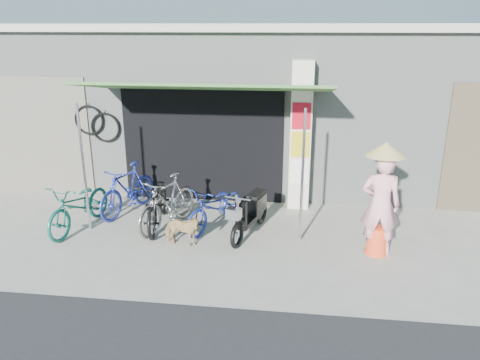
# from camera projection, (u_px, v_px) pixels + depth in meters

# --- Properties ---
(ground) EXTENTS (80.00, 80.00, 0.00)m
(ground) POSITION_uv_depth(u_px,v_px,m) (244.00, 257.00, 7.70)
(ground) COLOR #A39F93
(ground) RESTS_ON ground
(bicycle_shop) EXTENTS (12.30, 5.30, 3.66)m
(bicycle_shop) POSITION_uv_depth(u_px,v_px,m) (268.00, 99.00, 11.91)
(bicycle_shop) COLOR gray
(bicycle_shop) RESTS_ON ground
(shop_pillar) EXTENTS (0.42, 0.44, 3.00)m
(shop_pillar) POSITION_uv_depth(u_px,v_px,m) (301.00, 136.00, 9.43)
(shop_pillar) COLOR beige
(shop_pillar) RESTS_ON ground
(awning) EXTENTS (4.60, 1.88, 2.72)m
(awning) POSITION_uv_depth(u_px,v_px,m) (206.00, 89.00, 8.54)
(awning) COLOR #38652D
(awning) RESTS_ON ground
(neighbour_left) EXTENTS (2.60, 0.06, 2.60)m
(neighbour_left) POSITION_uv_depth(u_px,v_px,m) (34.00, 136.00, 10.32)
(neighbour_left) COLOR #6B665B
(neighbour_left) RESTS_ON ground
(bike_teal) EXTENTS (0.92, 1.86, 0.93)m
(bike_teal) POSITION_uv_depth(u_px,v_px,m) (80.00, 205.00, 8.63)
(bike_teal) COLOR #166356
(bike_teal) RESTS_ON ground
(bike_blue) EXTENTS (0.98, 1.74, 1.01)m
(bike_blue) POSITION_uv_depth(u_px,v_px,m) (128.00, 189.00, 9.36)
(bike_blue) COLOR #22319E
(bike_blue) RESTS_ON ground
(bike_black) EXTENTS (0.84, 1.84, 0.93)m
(bike_black) POSITION_uv_depth(u_px,v_px,m) (158.00, 203.00, 8.76)
(bike_black) COLOR black
(bike_black) RESTS_ON ground
(bike_silver) EXTENTS (1.06, 1.76, 1.02)m
(bike_silver) POSITION_uv_depth(u_px,v_px,m) (168.00, 202.00, 8.65)
(bike_silver) COLOR #A0A0A4
(bike_silver) RESTS_ON ground
(bike_navy) EXTENTS (1.24, 1.71, 0.85)m
(bike_navy) POSITION_uv_depth(u_px,v_px,m) (216.00, 207.00, 8.67)
(bike_navy) COLOR navy
(bike_navy) RESTS_ON ground
(street_dog) EXTENTS (0.72, 0.41, 0.58)m
(street_dog) POSITION_uv_depth(u_px,v_px,m) (182.00, 230.00, 8.01)
(street_dog) COLOR tan
(street_dog) RESTS_ON ground
(moped) EXTENTS (0.64, 1.57, 0.91)m
(moped) POSITION_uv_depth(u_px,v_px,m) (251.00, 213.00, 8.42)
(moped) COLOR black
(moped) RESTS_ON ground
(nun) EXTENTS (0.66, 0.64, 1.91)m
(nun) POSITION_uv_depth(u_px,v_px,m) (381.00, 201.00, 7.54)
(nun) COLOR pink
(nun) RESTS_ON ground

